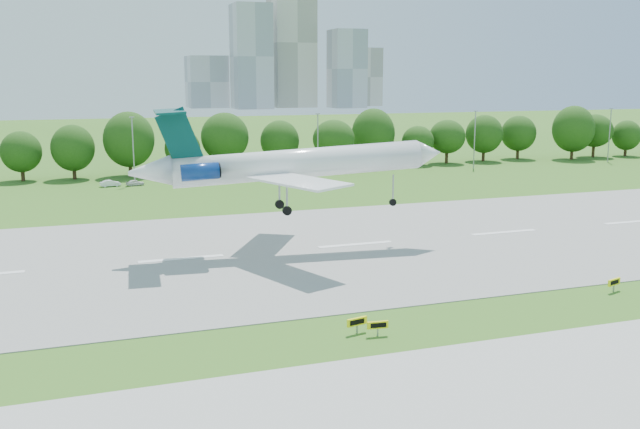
{
  "coord_description": "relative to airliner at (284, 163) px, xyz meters",
  "views": [
    {
      "loc": [
        -30.16,
        -49.41,
        19.13
      ],
      "look_at": [
        -6.76,
        18.0,
        5.32
      ],
      "focal_mm": 40.0,
      "sensor_mm": 36.0,
      "label": 1
    }
  ],
  "objects": [
    {
      "name": "taxi_sign_left",
      "position": [
        -2.17,
        -26.96,
        -8.91
      ],
      "size": [
        1.75,
        0.59,
        1.23
      ],
      "rotation": [
        0.0,
        0.0,
        0.23
      ],
      "color": "gray",
      "rests_on": "ground"
    },
    {
      "name": "taxi_sign_centre",
      "position": [
        -0.92,
        -28.0,
        -8.97
      ],
      "size": [
        1.64,
        0.37,
        1.15
      ],
      "rotation": [
        0.0,
        0.0,
        -0.11
      ],
      "color": "gray",
      "rests_on": "ground"
    },
    {
      "name": "airliner",
      "position": [
        0.0,
        0.0,
        0.0
      ],
      "size": [
        35.28,
        25.61,
        11.69
      ],
      "rotation": [
        0.0,
        -0.05,
        -0.08
      ],
      "color": "white",
      "rests_on": "ground"
    },
    {
      "name": "taxiway",
      "position": [
        8.5,
        -43.14,
        -9.78
      ],
      "size": [
        400.0,
        23.0,
        0.08
      ],
      "primitive_type": "cube",
      "color": "#ADADA8",
      "rests_on": "ground"
    },
    {
      "name": "light_poles",
      "position": [
        6.0,
        56.86,
        -3.48
      ],
      "size": [
        175.9,
        0.25,
        12.19
      ],
      "color": "gray",
      "rests_on": "ground"
    },
    {
      "name": "service_vehicle_b",
      "position": [
        -11.6,
        55.34,
        -9.28
      ],
      "size": [
        3.35,
        1.89,
        1.08
      ],
      "primitive_type": "imported",
      "rotation": [
        0.0,
        0.0,
        1.78
      ],
      "color": "silver",
      "rests_on": "ground"
    },
    {
      "name": "tree_line",
      "position": [
        8.5,
        66.86,
        -3.63
      ],
      "size": [
        288.4,
        8.4,
        10.4
      ],
      "color": "#382314",
      "rests_on": "ground"
    },
    {
      "name": "taxi_sign_right",
      "position": [
        23.79,
        -24.72,
        -8.92
      ],
      "size": [
        1.71,
        0.71,
        1.22
      ],
      "rotation": [
        0.0,
        0.0,
        0.31
      ],
      "color": "gray",
      "rests_on": "ground"
    },
    {
      "name": "runway",
      "position": [
        8.5,
        -0.14,
        -9.78
      ],
      "size": [
        400.0,
        45.0,
        0.08
      ],
      "primitive_type": "cube",
      "color": "gray",
      "rests_on": "ground"
    },
    {
      "name": "service_vehicle_a",
      "position": [
        -15.83,
        55.68,
        -9.24
      ],
      "size": [
        3.7,
        1.81,
        1.17
      ],
      "primitive_type": "imported",
      "rotation": [
        0.0,
        0.0,
        1.74
      ],
      "color": "white",
      "rests_on": "ground"
    },
    {
      "name": "skyline",
      "position": [
        108.66,
        365.48,
        20.65
      ],
      "size": [
        127.0,
        52.0,
        80.0
      ],
      "color": "#B2B2B7",
      "rests_on": "ground"
    },
    {
      "name": "ground",
      "position": [
        8.5,
        -25.14,
        -9.82
      ],
      "size": [
        600.0,
        600.0,
        0.0
      ],
      "primitive_type": "plane",
      "color": "#316219",
      "rests_on": "ground"
    }
  ]
}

